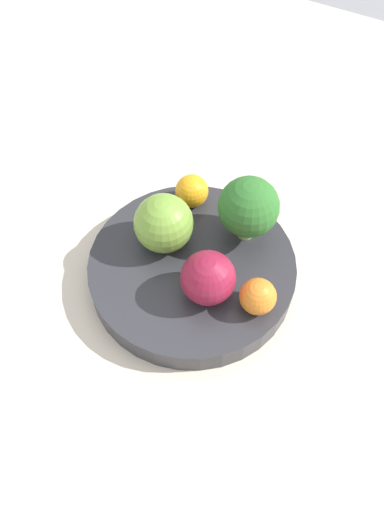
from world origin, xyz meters
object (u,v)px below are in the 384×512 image
(apple_green, at_px, (208,278))
(orange_back, at_px, (192,191))
(bowl, at_px, (192,269))
(orange_front, at_px, (258,296))
(apple_red, at_px, (164,223))
(broccoli, at_px, (249,208))

(apple_green, bearing_deg, orange_back, -142.75)
(bowl, xyz_separation_m, orange_back, (-0.07, -0.04, 0.03))
(apple_green, xyz_separation_m, orange_front, (-0.01, 0.05, -0.01))
(apple_red, height_order, orange_back, apple_red)
(apple_green, xyz_separation_m, orange_back, (-0.10, -0.07, -0.01))
(apple_red, xyz_separation_m, orange_back, (-0.06, -0.00, -0.01))
(bowl, height_order, orange_back, orange_back)
(bowl, bearing_deg, orange_back, -149.95)
(broccoli, distance_m, apple_red, 0.09)
(broccoli, distance_m, orange_back, 0.08)
(orange_front, bearing_deg, orange_back, -125.24)
(apple_red, bearing_deg, bowl, 77.78)
(apple_red, bearing_deg, broccoli, 126.75)
(broccoli, bearing_deg, orange_back, -98.66)
(broccoli, bearing_deg, apple_green, 0.35)
(apple_red, distance_m, orange_back, 0.06)
(apple_red, height_order, orange_front, apple_red)
(broccoli, distance_m, apple_green, 0.09)
(bowl, bearing_deg, orange_front, 79.63)
(bowl, xyz_separation_m, apple_red, (-0.01, -0.04, 0.04))
(broccoli, relative_size, orange_front, 2.11)
(bowl, bearing_deg, broccoli, 152.40)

